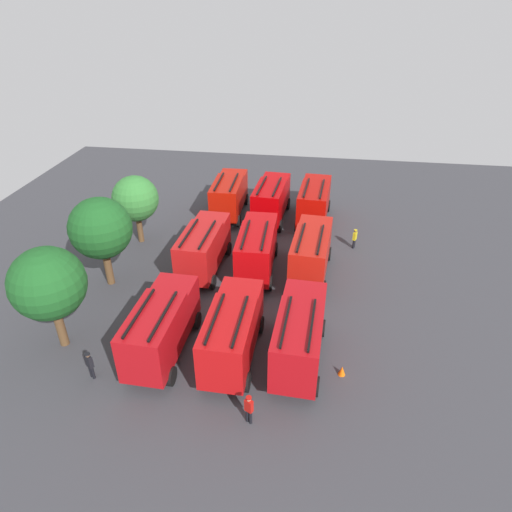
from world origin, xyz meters
The scene contains 18 objects.
ground_plane centered at (0.00, 0.00, 0.00)m, with size 56.11×56.11×0.00m, color #38383D.
fire_truck_0 centered at (-9.31, -3.86, 2.15)m, with size 7.31×3.04×3.88m.
fire_truck_1 centered at (0.06, -4.13, 2.15)m, with size 7.36×3.19×3.88m.
fire_truck_2 centered at (9.30, -4.05, 2.15)m, with size 7.34×3.13×3.88m.
fire_truck_3 centered at (-9.58, -0.05, 2.15)m, with size 7.24×2.86×3.88m.
fire_truck_4 centered at (0.03, -0.07, 2.15)m, with size 7.26×2.90×3.88m.
fire_truck_5 centered at (9.22, -0.09, 2.15)m, with size 7.34×3.13×3.88m.
fire_truck_6 centered at (-9.74, 4.12, 2.15)m, with size 7.27×2.94×3.88m.
fire_truck_7 centered at (-0.40, 3.94, 2.15)m, with size 7.29×2.97×3.88m.
fire_truck_8 centered at (9.64, 3.98, 2.15)m, with size 7.24×2.85×3.88m.
firefighter_0 centered at (4.85, -7.65, 0.96)m, with size 0.48×0.39×1.71m.
firefighter_1 centered at (-13.96, -1.68, 1.02)m, with size 0.41×0.48×1.80m.
firefighter_2 centered at (-12.23, 7.55, 1.01)m, with size 0.42×0.48×1.79m.
tree_0 centered at (-9.85, 10.54, 4.50)m, with size 4.31×4.31×6.68m.
tree_1 centered at (-3.10, 10.49, 4.56)m, with size 4.38×4.38×6.78m.
tree_2 centered at (3.39, 10.57, 3.97)m, with size 3.81×3.81×5.90m.
traffic_cone_0 centered at (-5.03, 3.57, 0.36)m, with size 0.51×0.51×0.72m, color #F2600C.
traffic_cone_1 centered at (-9.98, -6.39, 0.30)m, with size 0.42×0.42×0.60m, color #F2600C.
Camera 1 is at (-28.93, -4.23, 19.00)m, focal length 31.47 mm.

